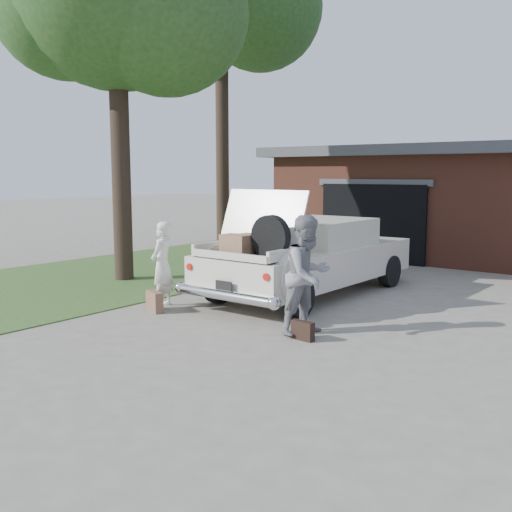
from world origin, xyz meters
The scene contains 8 objects.
ground centered at (0.00, 0.00, 0.00)m, with size 90.00×90.00×0.00m, color gray.
grass_strip centered at (-5.50, 3.00, 0.01)m, with size 6.00×16.00×0.02m, color #2D4C1E.
house centered at (0.98, 11.47, 1.67)m, with size 12.80×7.80×3.30m.
sedan centered at (-0.38, 2.89, 0.81)m, with size 2.19×5.49×2.21m.
woman_left centered at (-1.95, 0.23, 0.81)m, with size 0.59×0.39×1.62m, color white.
woman_right centered at (1.27, 0.29, 0.94)m, with size 0.92×0.71×1.88m, color gray.
suitcase_left centered at (-1.78, -0.13, 0.19)m, with size 0.49×0.15×0.38m, color brown.
suitcase_right centered at (1.40, -0.05, 0.15)m, with size 0.38×0.12×0.29m, color black.
Camera 1 is at (6.24, -7.49, 2.53)m, focal length 42.00 mm.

